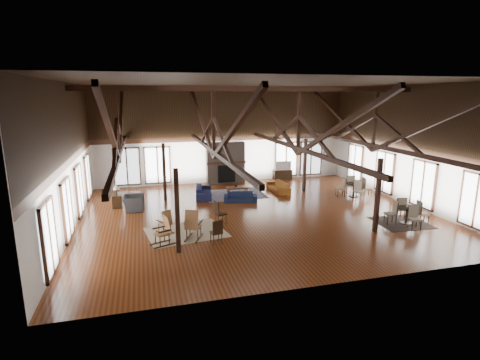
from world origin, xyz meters
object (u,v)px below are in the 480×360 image
object	(u,v)px
sofa_navy_front	(241,197)
cafe_table_far	(354,187)
sofa_navy_left	(204,192)
tv_console	(282,174)
sofa_orange	(278,187)
coffee_table	(237,188)
armchair	(133,203)
cafe_table_near	(407,213)

from	to	relation	value
sofa_navy_front	cafe_table_far	distance (m)	6.36
sofa_navy_left	tv_console	world-z (taller)	tv_console
sofa_navy_front	sofa_orange	world-z (taller)	sofa_orange
coffee_table	cafe_table_far	size ratio (longest dim) A/B	0.60
armchair	sofa_orange	bearing A→B (deg)	-75.48
coffee_table	cafe_table_far	xyz separation A→B (m)	(6.16, -1.93, 0.11)
sofa_navy_left	sofa_navy_front	bearing A→B (deg)	-120.69
sofa_orange	armchair	size ratio (longest dim) A/B	1.78
sofa_navy_front	coffee_table	bearing A→B (deg)	96.66
sofa_navy_front	cafe_table_near	world-z (taller)	cafe_table_near
sofa_navy_left	cafe_table_far	xyz separation A→B (m)	(8.04, -2.00, 0.21)
sofa_orange	cafe_table_far	world-z (taller)	cafe_table_far
sofa_orange	coffee_table	size ratio (longest dim) A/B	1.60
cafe_table_far	sofa_navy_front	bearing A→B (deg)	174.88
cafe_table_near	cafe_table_far	size ratio (longest dim) A/B	0.96
sofa_navy_left	armchair	bearing A→B (deg)	120.96
cafe_table_near	armchair	bearing A→B (deg)	156.14
cafe_table_near	coffee_table	bearing A→B (deg)	132.41
sofa_navy_front	tv_console	bearing A→B (deg)	61.74
armchair	cafe_table_near	distance (m)	12.62
sofa_orange	tv_console	size ratio (longest dim) A/B	1.58
coffee_table	cafe_table_near	world-z (taller)	cafe_table_near
sofa_navy_left	armchair	size ratio (longest dim) A/B	1.90
sofa_navy_front	cafe_table_near	size ratio (longest dim) A/B	0.89
armchair	tv_console	world-z (taller)	armchair
sofa_orange	cafe_table_far	xyz separation A→B (m)	(3.65, -2.09, 0.23)
cafe_table_near	sofa_navy_left	bearing A→B (deg)	139.96
sofa_navy_left	sofa_orange	distance (m)	4.39
armchair	tv_console	size ratio (longest dim) A/B	0.89
coffee_table	cafe_table_far	bearing A→B (deg)	-18.99
cafe_table_far	armchair	bearing A→B (deg)	177.47
cafe_table_near	cafe_table_far	bearing A→B (deg)	87.43
cafe_table_far	tv_console	xyz separation A→B (m)	(-2.22, 5.12, -0.21)
tv_console	sofa_navy_left	bearing A→B (deg)	-151.77
sofa_orange	tv_console	bearing A→B (deg)	152.21
sofa_navy_front	coffee_table	distance (m)	1.38
cafe_table_near	tv_console	world-z (taller)	cafe_table_near
sofa_navy_front	sofa_navy_left	world-z (taller)	sofa_navy_left
sofa_orange	armchair	distance (m)	8.25
sofa_navy_front	cafe_table_far	size ratio (longest dim) A/B	0.86
coffee_table	armchair	bearing A→B (deg)	-167.41
armchair	tv_console	distance (m)	10.58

